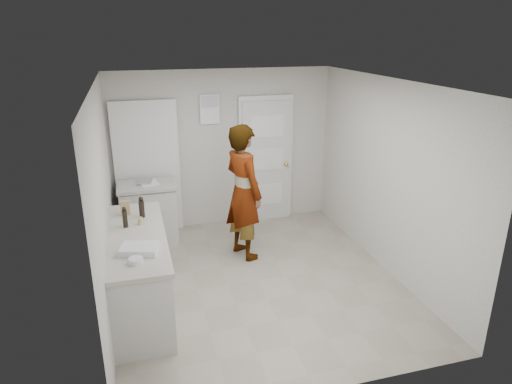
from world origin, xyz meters
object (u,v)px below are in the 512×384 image
object	(u,v)px
egg_bowl	(136,261)
spice_jar	(140,221)
person	(243,192)
baking_dish	(139,249)
cake_mix_box	(125,208)
oil_cruet_b	(125,217)
oil_cruet_a	(142,207)

from	to	relation	value
egg_bowl	spice_jar	bearing A→B (deg)	85.14
person	baking_dish	bearing A→B (deg)	113.68
cake_mix_box	oil_cruet_b	world-z (taller)	oil_cruet_b
oil_cruet_a	oil_cruet_b	size ratio (longest dim) A/B	1.04
cake_mix_box	oil_cruet_b	size ratio (longest dim) A/B	0.73
baking_dish	spice_jar	bearing A→B (deg)	87.03
egg_bowl	person	bearing A→B (deg)	47.59
spice_jar	baking_dish	size ratio (longest dim) A/B	0.19
cake_mix_box	oil_cruet_b	xyz separation A→B (m)	(-0.00, -0.37, 0.03)
cake_mix_box	egg_bowl	size ratio (longest dim) A/B	1.30
person	oil_cruet_a	distance (m)	1.45
cake_mix_box	baking_dish	distance (m)	1.06
oil_cruet_b	egg_bowl	xyz separation A→B (m)	(0.08, -0.91, -0.09)
cake_mix_box	spice_jar	bearing A→B (deg)	-60.33
person	spice_jar	world-z (taller)	person
person	egg_bowl	distance (m)	2.20
person	baking_dish	xyz separation A→B (m)	(-1.44, -1.39, 0.01)
oil_cruet_b	baking_dish	distance (m)	0.69
person	spice_jar	bearing A→B (deg)	95.53
person	spice_jar	distance (m)	1.56
oil_cruet_b	egg_bowl	bearing A→B (deg)	-84.67
oil_cruet_b	spice_jar	bearing A→B (deg)	12.15
egg_bowl	cake_mix_box	bearing A→B (deg)	93.69
person	egg_bowl	size ratio (longest dim) A/B	13.46
cake_mix_box	egg_bowl	world-z (taller)	cake_mix_box
person	cake_mix_box	size ratio (longest dim) A/B	10.38
person	oil_cruet_a	size ratio (longest dim) A/B	7.25
oil_cruet_a	spice_jar	bearing A→B (deg)	-97.77
cake_mix_box	spice_jar	distance (m)	0.38
person	egg_bowl	bearing A→B (deg)	117.25
spice_jar	oil_cruet_b	world-z (taller)	oil_cruet_b
oil_cruet_b	egg_bowl	distance (m)	0.92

